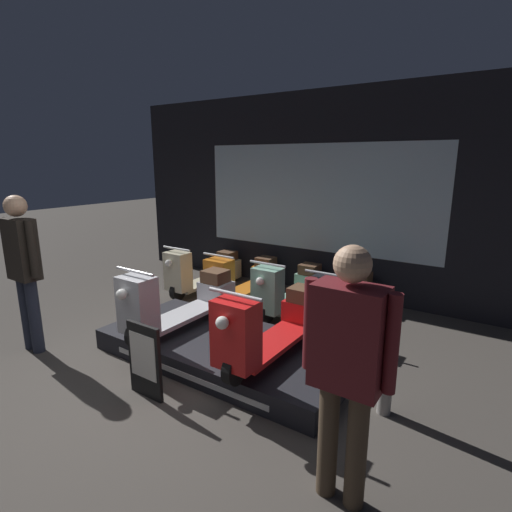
% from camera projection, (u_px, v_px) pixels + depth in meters
% --- Properties ---
extents(ground_plane, '(30.00, 30.00, 0.00)m').
position_uv_depth(ground_plane, '(135.00, 393.00, 3.77)').
color(ground_plane, '#423D38').
extents(shop_wall_back, '(7.35, 0.09, 3.20)m').
position_uv_depth(shop_wall_back, '(315.00, 195.00, 6.42)').
color(shop_wall_back, black).
rests_on(shop_wall_back, ground_plane).
extents(display_platform, '(2.80, 1.29, 0.23)m').
position_uv_depth(display_platform, '(225.00, 349.00, 4.40)').
color(display_platform, black).
rests_on(display_platform, ground_plane).
extents(scooter_display_left, '(0.54, 1.66, 0.84)m').
position_uv_depth(scooter_display_left, '(179.00, 301.00, 4.61)').
color(scooter_display_left, black).
rests_on(scooter_display_left, display_platform).
extents(scooter_display_right, '(0.54, 1.66, 0.84)m').
position_uv_depth(scooter_display_right, '(272.00, 326.00, 3.93)').
color(scooter_display_right, black).
rests_on(scooter_display_right, display_platform).
extents(scooter_backrow_0, '(0.54, 1.66, 0.84)m').
position_uv_depth(scooter_backrow_0, '(203.00, 271.00, 6.71)').
color(scooter_backrow_0, black).
rests_on(scooter_backrow_0, ground_plane).
extents(scooter_backrow_1, '(0.54, 1.66, 0.84)m').
position_uv_depth(scooter_backrow_1, '(243.00, 279.00, 6.26)').
color(scooter_backrow_1, black).
rests_on(scooter_backrow_1, ground_plane).
extents(scooter_backrow_2, '(0.54, 1.66, 0.84)m').
position_uv_depth(scooter_backrow_2, '(289.00, 289.00, 5.81)').
color(scooter_backrow_2, black).
rests_on(scooter_backrow_2, ground_plane).
extents(scooter_backrow_3, '(0.54, 1.66, 0.84)m').
position_uv_depth(scooter_backrow_3, '(343.00, 299.00, 5.37)').
color(scooter_backrow_3, black).
rests_on(scooter_backrow_3, ground_plane).
extents(person_left_browsing, '(0.54, 0.23, 1.79)m').
position_uv_depth(person_left_browsing, '(23.00, 263.00, 4.40)').
color(person_left_browsing, '#232838').
rests_on(person_left_browsing, ground_plane).
extents(person_right_browsing, '(0.58, 0.24, 1.69)m').
position_uv_depth(person_right_browsing, '(347.00, 359.00, 2.38)').
color(person_right_browsing, '#473828').
rests_on(person_right_browsing, ground_plane).
extents(price_sign_board, '(0.40, 0.04, 0.72)m').
position_uv_depth(price_sign_board, '(145.00, 361.00, 3.64)').
color(price_sign_board, black).
rests_on(price_sign_board, ground_plane).
extents(street_bollard, '(0.12, 0.12, 1.04)m').
position_uv_depth(street_bollard, '(388.00, 358.00, 3.36)').
color(street_bollard, gray).
rests_on(street_bollard, ground_plane).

